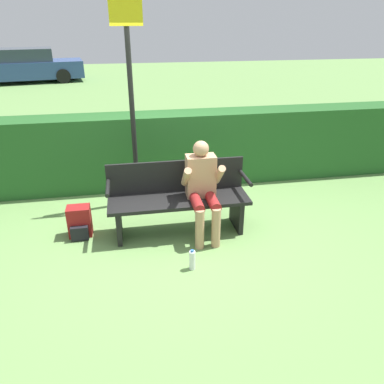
# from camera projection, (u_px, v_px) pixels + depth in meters

# --- Properties ---
(ground_plane) EXTENTS (40.00, 40.00, 0.00)m
(ground_plane) POSITION_uv_depth(u_px,v_px,m) (179.00, 231.00, 4.93)
(ground_plane) COLOR #668E4C
(hedge_back) EXTENTS (12.00, 0.55, 1.19)m
(hedge_back) POSITION_uv_depth(u_px,v_px,m) (164.00, 150.00, 6.12)
(hedge_back) COLOR #235623
(hedge_back) RESTS_ON ground
(park_bench) EXTENTS (1.78, 0.52, 0.90)m
(park_bench) POSITION_uv_depth(u_px,v_px,m) (178.00, 197.00, 4.79)
(park_bench) COLOR black
(park_bench) RESTS_ON ground
(person_seated) EXTENTS (0.50, 0.63, 1.21)m
(person_seated) POSITION_uv_depth(u_px,v_px,m) (203.00, 186.00, 4.63)
(person_seated) COLOR tan
(person_seated) RESTS_ON ground
(backpack) EXTENTS (0.29, 0.28, 0.40)m
(backpack) POSITION_uv_depth(u_px,v_px,m) (80.00, 222.00, 4.77)
(backpack) COLOR maroon
(backpack) RESTS_ON ground
(water_bottle) EXTENTS (0.07, 0.07, 0.25)m
(water_bottle) POSITION_uv_depth(u_px,v_px,m) (192.00, 260.00, 4.15)
(water_bottle) COLOR white
(water_bottle) RESTS_ON ground
(signpost) EXTENTS (0.41, 0.09, 2.82)m
(signpost) POSITION_uv_depth(u_px,v_px,m) (131.00, 94.00, 5.02)
(signpost) COLOR black
(signpost) RESTS_ON ground
(parked_car) EXTENTS (4.81, 2.47, 1.38)m
(parked_car) POSITION_uv_depth(u_px,v_px,m) (26.00, 66.00, 15.89)
(parked_car) COLOR #2D4784
(parked_car) RESTS_ON ground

